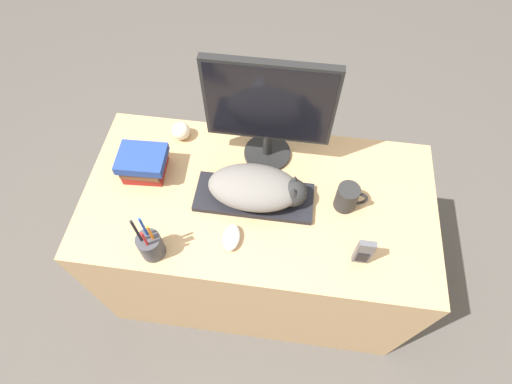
{
  "coord_description": "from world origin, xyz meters",
  "views": [
    {
      "loc": [
        0.09,
        -0.43,
        2.05
      ],
      "look_at": [
        -0.01,
        0.33,
        0.83
      ],
      "focal_mm": 28.0,
      "sensor_mm": 36.0,
      "label": 1
    }
  ],
  "objects_px": {
    "computer_mouse": "(231,237)",
    "baseball": "(181,131)",
    "phone": "(364,252)",
    "pen_cup": "(151,245)",
    "keyboard": "(254,197)",
    "book_stack": "(144,163)",
    "cat": "(259,188)",
    "monitor": "(269,108)",
    "coffee_mug": "(348,197)"
  },
  "relations": [
    {
      "from": "monitor",
      "to": "phone",
      "type": "height_order",
      "value": "monitor"
    },
    {
      "from": "book_stack",
      "to": "coffee_mug",
      "type": "bearing_deg",
      "value": -3.59
    },
    {
      "from": "pen_cup",
      "to": "monitor",
      "type": "bearing_deg",
      "value": 54.43
    },
    {
      "from": "cat",
      "to": "phone",
      "type": "bearing_deg",
      "value": -27.37
    },
    {
      "from": "baseball",
      "to": "book_stack",
      "type": "height_order",
      "value": "book_stack"
    },
    {
      "from": "keyboard",
      "to": "cat",
      "type": "bearing_deg",
      "value": 0.0
    },
    {
      "from": "keyboard",
      "to": "coffee_mug",
      "type": "bearing_deg",
      "value": 3.44
    },
    {
      "from": "computer_mouse",
      "to": "pen_cup",
      "type": "relative_size",
      "value": 0.43
    },
    {
      "from": "cat",
      "to": "baseball",
      "type": "distance_m",
      "value": 0.44
    },
    {
      "from": "computer_mouse",
      "to": "coffee_mug",
      "type": "xyz_separation_m",
      "value": [
        0.39,
        0.2,
        0.03
      ]
    },
    {
      "from": "coffee_mug",
      "to": "pen_cup",
      "type": "bearing_deg",
      "value": -156.86
    },
    {
      "from": "cat",
      "to": "coffee_mug",
      "type": "distance_m",
      "value": 0.32
    },
    {
      "from": "book_stack",
      "to": "monitor",
      "type": "bearing_deg",
      "value": 17.63
    },
    {
      "from": "pen_cup",
      "to": "cat",
      "type": "bearing_deg",
      "value": 37.79
    },
    {
      "from": "keyboard",
      "to": "pen_cup",
      "type": "relative_size",
      "value": 1.86
    },
    {
      "from": "cat",
      "to": "coffee_mug",
      "type": "xyz_separation_m",
      "value": [
        0.32,
        0.02,
        -0.03
      ]
    },
    {
      "from": "monitor",
      "to": "computer_mouse",
      "type": "height_order",
      "value": "monitor"
    },
    {
      "from": "cat",
      "to": "monitor",
      "type": "height_order",
      "value": "monitor"
    },
    {
      "from": "keyboard",
      "to": "monitor",
      "type": "relative_size",
      "value": 0.95
    },
    {
      "from": "computer_mouse",
      "to": "baseball",
      "type": "xyz_separation_m",
      "value": [
        -0.28,
        0.43,
        0.02
      ]
    },
    {
      "from": "baseball",
      "to": "phone",
      "type": "relative_size",
      "value": 0.55
    },
    {
      "from": "coffee_mug",
      "to": "monitor",
      "type": "bearing_deg",
      "value": 148.38
    },
    {
      "from": "monitor",
      "to": "pen_cup",
      "type": "xyz_separation_m",
      "value": [
        -0.34,
        -0.47,
        -0.21
      ]
    },
    {
      "from": "coffee_mug",
      "to": "book_stack",
      "type": "distance_m",
      "value": 0.77
    },
    {
      "from": "keyboard",
      "to": "cat",
      "type": "height_order",
      "value": "cat"
    },
    {
      "from": "phone",
      "to": "book_stack",
      "type": "height_order",
      "value": "phone"
    },
    {
      "from": "pen_cup",
      "to": "phone",
      "type": "distance_m",
      "value": 0.71
    },
    {
      "from": "baseball",
      "to": "book_stack",
      "type": "distance_m",
      "value": 0.21
    },
    {
      "from": "keyboard",
      "to": "monitor",
      "type": "bearing_deg",
      "value": 83.77
    },
    {
      "from": "keyboard",
      "to": "pen_cup",
      "type": "bearing_deg",
      "value": -140.59
    },
    {
      "from": "cat",
      "to": "coffee_mug",
      "type": "bearing_deg",
      "value": 3.65
    },
    {
      "from": "coffee_mug",
      "to": "phone",
      "type": "distance_m",
      "value": 0.22
    },
    {
      "from": "keyboard",
      "to": "monitor",
      "type": "distance_m",
      "value": 0.33
    },
    {
      "from": "monitor",
      "to": "coffee_mug",
      "type": "xyz_separation_m",
      "value": [
        0.31,
        -0.19,
        -0.21
      ]
    },
    {
      "from": "baseball",
      "to": "book_stack",
      "type": "bearing_deg",
      "value": -117.08
    },
    {
      "from": "baseball",
      "to": "phone",
      "type": "bearing_deg",
      "value": -31.77
    },
    {
      "from": "keyboard",
      "to": "cat",
      "type": "distance_m",
      "value": 0.07
    },
    {
      "from": "phone",
      "to": "coffee_mug",
      "type": "bearing_deg",
      "value": 104.06
    },
    {
      "from": "pen_cup",
      "to": "book_stack",
      "type": "bearing_deg",
      "value": 110.01
    },
    {
      "from": "book_stack",
      "to": "pen_cup",
      "type": "bearing_deg",
      "value": -69.99
    },
    {
      "from": "pen_cup",
      "to": "keyboard",
      "type": "bearing_deg",
      "value": 39.41
    },
    {
      "from": "pen_cup",
      "to": "baseball",
      "type": "height_order",
      "value": "pen_cup"
    },
    {
      "from": "cat",
      "to": "phone",
      "type": "relative_size",
      "value": 2.67
    },
    {
      "from": "computer_mouse",
      "to": "book_stack",
      "type": "distance_m",
      "value": 0.45
    },
    {
      "from": "monitor",
      "to": "book_stack",
      "type": "xyz_separation_m",
      "value": [
        -0.46,
        -0.15,
        -0.21
      ]
    },
    {
      "from": "monitor",
      "to": "coffee_mug",
      "type": "height_order",
      "value": "monitor"
    },
    {
      "from": "keyboard",
      "to": "pen_cup",
      "type": "distance_m",
      "value": 0.41
    },
    {
      "from": "computer_mouse",
      "to": "baseball",
      "type": "height_order",
      "value": "baseball"
    },
    {
      "from": "keyboard",
      "to": "cat",
      "type": "relative_size",
      "value": 1.22
    },
    {
      "from": "cat",
      "to": "book_stack",
      "type": "xyz_separation_m",
      "value": [
        -0.45,
        0.07,
        -0.02
      ]
    }
  ]
}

